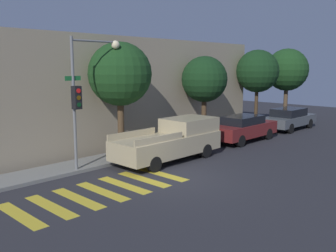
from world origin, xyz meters
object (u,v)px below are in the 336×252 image
(pickup_truck, at_px, (173,140))
(sedan_middle, at_px, (289,118))
(tree_midblock, at_px, (204,80))
(tree_behind_truck, at_px, (287,70))
(tree_near_corner, at_px, (120,75))
(traffic_light_pole, at_px, (85,85))
(tree_far_end, at_px, (257,71))
(sedan_near_corner, at_px, (243,128))

(pickup_truck, bearing_deg, sedan_middle, -0.00)
(tree_midblock, xyz_separation_m, tree_behind_truck, (10.14, 0.00, 0.47))
(pickup_truck, height_order, tree_near_corner, tree_near_corner)
(tree_near_corner, bearing_deg, traffic_light_pole, -162.25)
(pickup_truck, height_order, sedan_middle, pickup_truck)
(pickup_truck, height_order, tree_behind_truck, tree_behind_truck)
(tree_midblock, distance_m, tree_far_end, 5.82)
(tree_far_end, xyz_separation_m, tree_behind_truck, (4.33, 0.00, 0.06))
(tree_near_corner, relative_size, tree_behind_truck, 0.96)
(sedan_near_corner, distance_m, tree_midblock, 3.54)
(traffic_light_pole, relative_size, sedan_near_corner, 1.15)
(traffic_light_pole, bearing_deg, tree_far_end, 3.03)
(traffic_light_pole, relative_size, tree_midblock, 1.12)
(pickup_truck, bearing_deg, tree_far_end, 10.82)
(tree_midblock, height_order, tree_behind_truck, tree_behind_truck)
(traffic_light_pole, relative_size, tree_near_corner, 1.01)
(sedan_near_corner, relative_size, tree_behind_truck, 0.84)
(tree_behind_truck, bearing_deg, tree_near_corner, 180.00)
(sedan_middle, relative_size, tree_far_end, 0.87)
(tree_midblock, bearing_deg, tree_near_corner, 180.00)
(pickup_truck, xyz_separation_m, sedan_middle, (11.51, -0.00, -0.16))
(tree_far_end, distance_m, tree_behind_truck, 4.33)
(traffic_light_pole, distance_m, tree_near_corner, 2.52)
(tree_midblock, bearing_deg, tree_far_end, 0.00)
(pickup_truck, distance_m, sedan_near_corner, 5.88)
(sedan_middle, xyz_separation_m, tree_far_end, (-0.89, 2.03, 3.14))
(traffic_light_pole, distance_m, tree_far_end, 14.38)
(sedan_middle, height_order, tree_far_end, tree_far_end)
(sedan_middle, xyz_separation_m, tree_midblock, (-6.69, 2.03, 2.73))
(traffic_light_pole, distance_m, tree_behind_truck, 18.71)
(sedan_near_corner, distance_m, sedan_middle, 5.63)
(tree_far_end, bearing_deg, sedan_near_corner, -156.83)
(tree_behind_truck, bearing_deg, tree_midblock, 180.00)
(traffic_light_pole, height_order, sedan_near_corner, traffic_light_pole)
(traffic_light_pole, relative_size, tree_far_end, 1.01)
(tree_near_corner, distance_m, tree_behind_truck, 16.32)
(traffic_light_pole, bearing_deg, tree_near_corner, 17.75)
(tree_behind_truck, bearing_deg, traffic_light_pole, -177.67)
(traffic_light_pole, xyz_separation_m, tree_far_end, (14.36, 0.76, 0.38))
(traffic_light_pole, xyz_separation_m, sedan_near_corner, (9.61, -1.27, -2.74))
(traffic_light_pole, xyz_separation_m, pickup_truck, (3.74, -1.27, -2.61))
(sedan_near_corner, bearing_deg, tree_midblock, 117.48)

